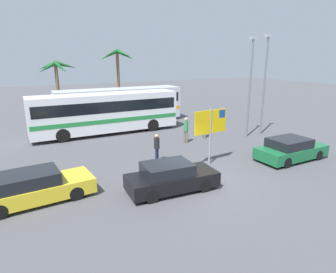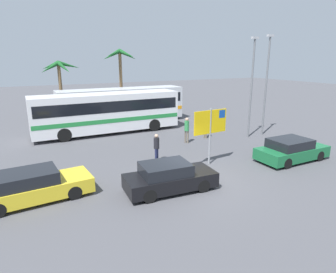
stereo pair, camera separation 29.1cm
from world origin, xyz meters
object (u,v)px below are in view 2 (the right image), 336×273
car_black (169,177)px  pedestrian_near_sign (206,124)px  pedestrian_by_bus (187,128)px  car_green (291,150)px  pedestrian_crossing_lot (157,146)px  ferry_sign (211,124)px  car_yellow (33,186)px  bus_rear_coach (122,104)px  bus_front_coach (108,111)px

car_black → pedestrian_near_sign: bearing=49.7°
car_black → pedestrian_by_bus: (4.66, 6.26, 0.45)m
car_green → pedestrian_crossing_lot: pedestrian_crossing_lot is taller
ferry_sign → car_yellow: 9.30m
bus_rear_coach → car_black: bearing=-100.7°
bus_front_coach → ferry_sign: bearing=-72.1°
car_yellow → pedestrian_crossing_lot: 6.90m
bus_rear_coach → ferry_sign: 12.81m
ferry_sign → car_yellow: bearing=176.7°
bus_rear_coach → car_yellow: size_ratio=2.42×
car_green → pedestrian_near_sign: 6.62m
bus_front_coach → pedestrian_by_bus: (4.13, -5.33, -0.70)m
ferry_sign → car_yellow: size_ratio=0.68×
pedestrian_by_bus → ferry_sign: bearing=35.7°
bus_rear_coach → pedestrian_near_sign: size_ratio=6.40×
bus_rear_coach → car_green: (5.42, -14.47, -1.15)m
bus_rear_coach → car_yellow: bus_rear_coach is taller
bus_front_coach → pedestrian_by_bus: 6.78m
bus_front_coach → pedestrian_near_sign: bearing=-39.2°
car_green → pedestrian_by_bus: (-3.55, 5.97, 0.44)m
pedestrian_by_bus → pedestrian_near_sign: bearing=151.9°
pedestrian_near_sign → car_black: bearing=-146.1°
car_green → car_black: (-8.21, -0.29, -0.00)m
bus_rear_coach → pedestrian_by_bus: 8.73m
pedestrian_crossing_lot → car_black: bearing=123.8°
car_green → pedestrian_crossing_lot: size_ratio=2.63×
car_green → pedestrian_crossing_lot: (-7.10, 3.41, 0.34)m
ferry_sign → bus_front_coach: bearing=103.3°
bus_front_coach → car_black: 11.66m
bus_front_coach → car_black: (-0.52, -11.59, -1.15)m
pedestrian_by_bus → bus_rear_coach: bearing=-118.4°
car_yellow → bus_rear_coach: bearing=53.1°
car_black → pedestrian_crossing_lot: (1.11, 3.69, 0.34)m
bus_front_coach → bus_rear_coach: (2.26, 3.16, 0.00)m
car_green → car_black: bearing=-178.1°
bus_rear_coach → pedestrian_near_sign: (3.77, -8.07, -0.72)m
ferry_sign → pedestrian_by_bus: ferry_sign is taller
bus_rear_coach → pedestrian_crossing_lot: (-1.67, -11.06, -0.81)m
pedestrian_by_bus → car_black: bearing=12.6°
ferry_sign → pedestrian_crossing_lot: bearing=141.2°
car_yellow → pedestrian_by_bus: size_ratio=2.60×
bus_front_coach → car_green: 13.72m
car_black → bus_rear_coach: bearing=83.5°
bus_rear_coach → car_green: bearing=-69.4°
bus_front_coach → car_green: bus_front_coach is taller
car_green → pedestrian_by_bus: 6.96m
bus_front_coach → pedestrian_by_bus: bearing=-52.2°
pedestrian_crossing_lot → pedestrian_near_sign: 6.21m
ferry_sign → bus_rear_coach: bearing=89.2°
pedestrian_crossing_lot → bus_rear_coach: bearing=-48.1°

